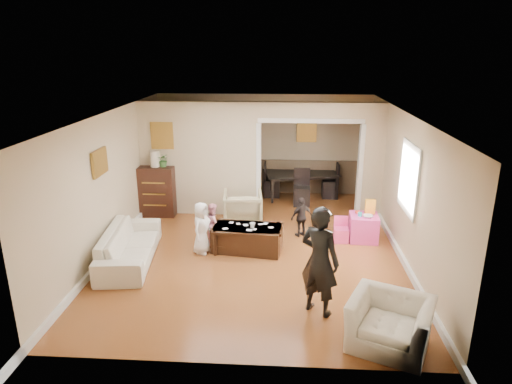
# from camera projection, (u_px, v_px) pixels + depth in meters

# --- Properties ---
(floor) EXTENTS (7.00, 7.00, 0.00)m
(floor) POSITION_uv_depth(u_px,v_px,m) (255.00, 246.00, 8.90)
(floor) COLOR #995527
(floor) RESTS_ON ground
(partition_left) EXTENTS (2.75, 0.18, 2.60)m
(partition_left) POSITION_uv_depth(u_px,v_px,m) (200.00, 159.00, 10.30)
(partition_left) COLOR #C6AF91
(partition_left) RESTS_ON ground
(partition_right) EXTENTS (0.55, 0.18, 2.60)m
(partition_right) POSITION_uv_depth(u_px,v_px,m) (371.00, 162.00, 10.07)
(partition_right) COLOR #C6AF91
(partition_right) RESTS_ON ground
(partition_header) EXTENTS (2.22, 0.18, 0.35)m
(partition_header) POSITION_uv_depth(u_px,v_px,m) (311.00, 110.00, 9.81)
(partition_header) COLOR #C6AF91
(partition_header) RESTS_ON partition_right
(window_pane) EXTENTS (0.03, 0.95, 1.10)m
(window_pane) POSITION_uv_depth(u_px,v_px,m) (410.00, 178.00, 7.88)
(window_pane) COLOR white
(window_pane) RESTS_ON ground
(framed_art_partition) EXTENTS (0.45, 0.03, 0.55)m
(framed_art_partition) POSITION_uv_depth(u_px,v_px,m) (162.00, 136.00, 10.08)
(framed_art_partition) COLOR brown
(framed_art_partition) RESTS_ON partition_left
(framed_art_sofa_wall) EXTENTS (0.03, 0.55, 0.40)m
(framed_art_sofa_wall) POSITION_uv_depth(u_px,v_px,m) (100.00, 162.00, 7.95)
(framed_art_sofa_wall) COLOR brown
(framed_art_alcove) EXTENTS (0.45, 0.03, 0.55)m
(framed_art_alcove) POSITION_uv_depth(u_px,v_px,m) (307.00, 130.00, 11.59)
(framed_art_alcove) COLOR brown
(sofa) EXTENTS (1.05, 2.18, 0.61)m
(sofa) POSITION_uv_depth(u_px,v_px,m) (130.00, 245.00, 8.19)
(sofa) COLOR silver
(sofa) RESTS_ON ground
(armchair_back) EXTENTS (0.89, 0.91, 0.76)m
(armchair_back) POSITION_uv_depth(u_px,v_px,m) (243.00, 209.00, 9.81)
(armchair_back) COLOR tan
(armchair_back) RESTS_ON ground
(armchair_front) EXTENTS (1.28, 1.22, 0.66)m
(armchair_front) POSITION_uv_depth(u_px,v_px,m) (390.00, 323.00, 5.85)
(armchair_front) COLOR silver
(armchair_front) RESTS_ON ground
(dresser) EXTENTS (0.84, 0.47, 1.16)m
(dresser) POSITION_uv_depth(u_px,v_px,m) (157.00, 191.00, 10.39)
(dresser) COLOR #32160F
(dresser) RESTS_ON ground
(table_lamp) EXTENTS (0.22, 0.22, 0.36)m
(table_lamp) POSITION_uv_depth(u_px,v_px,m) (155.00, 159.00, 10.16)
(table_lamp) COLOR beige
(table_lamp) RESTS_ON dresser
(potted_plant) EXTENTS (0.28, 0.24, 0.31)m
(potted_plant) POSITION_uv_depth(u_px,v_px,m) (164.00, 160.00, 10.16)
(potted_plant) COLOR #3C6F31
(potted_plant) RESTS_ON dresser
(coffee_table) EXTENTS (1.37, 0.83, 0.48)m
(coffee_table) POSITION_uv_depth(u_px,v_px,m) (247.00, 238.00, 8.64)
(coffee_table) COLOR #321D10
(coffee_table) RESTS_ON ground
(coffee_cup) EXTENTS (0.12, 0.12, 0.10)m
(coffee_cup) POSITION_uv_depth(u_px,v_px,m) (252.00, 225.00, 8.50)
(coffee_cup) COLOR silver
(coffee_cup) RESTS_ON coffee_table
(play_table) EXTENTS (0.58, 0.58, 0.53)m
(play_table) POSITION_uv_depth(u_px,v_px,m) (363.00, 228.00, 9.10)
(play_table) COLOR #E13B98
(play_table) RESTS_ON ground
(cereal_box) EXTENTS (0.20, 0.08, 0.30)m
(cereal_box) POSITION_uv_depth(u_px,v_px,m) (370.00, 207.00, 9.06)
(cereal_box) COLOR yellow
(cereal_box) RESTS_ON play_table
(cyan_cup) EXTENTS (0.08, 0.08, 0.08)m
(cyan_cup) POSITION_uv_depth(u_px,v_px,m) (360.00, 214.00, 8.96)
(cyan_cup) COLOR #23A4AF
(cyan_cup) RESTS_ON play_table
(toy_block) EXTENTS (0.09, 0.08, 0.05)m
(toy_block) POSITION_uv_depth(u_px,v_px,m) (357.00, 212.00, 9.13)
(toy_block) COLOR #B62916
(toy_block) RESTS_ON play_table
(play_bowl) EXTENTS (0.21, 0.21, 0.05)m
(play_bowl) POSITION_uv_depth(u_px,v_px,m) (368.00, 216.00, 8.89)
(play_bowl) COLOR silver
(play_bowl) RESTS_ON play_table
(dining_table) EXTENTS (2.03, 1.41, 0.65)m
(dining_table) POSITION_uv_depth(u_px,v_px,m) (301.00, 185.00, 11.73)
(dining_table) COLOR black
(dining_table) RESTS_ON ground
(adult_person) EXTENTS (0.72, 0.67, 1.66)m
(adult_person) POSITION_uv_depth(u_px,v_px,m) (320.00, 261.00, 6.44)
(adult_person) COLOR black
(adult_person) RESTS_ON ground
(child_kneel_a) EXTENTS (0.45, 0.56, 1.00)m
(child_kneel_a) POSITION_uv_depth(u_px,v_px,m) (202.00, 228.00, 8.47)
(child_kneel_a) COLOR white
(child_kneel_a) RESTS_ON ground
(child_kneel_b) EXTENTS (0.39, 0.46, 0.83)m
(child_kneel_b) POSITION_uv_depth(u_px,v_px,m) (213.00, 223.00, 8.92)
(child_kneel_b) COLOR pink
(child_kneel_b) RESTS_ON ground
(child_toddler) EXTENTS (0.53, 0.43, 0.84)m
(child_toddler) POSITION_uv_depth(u_px,v_px,m) (301.00, 217.00, 9.24)
(child_toddler) COLOR black
(child_toddler) RESTS_ON ground
(craft_papers) EXTENTS (0.98, 0.46, 0.00)m
(craft_papers) POSITION_uv_depth(u_px,v_px,m) (249.00, 226.00, 8.59)
(craft_papers) COLOR white
(craft_papers) RESTS_ON coffee_table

